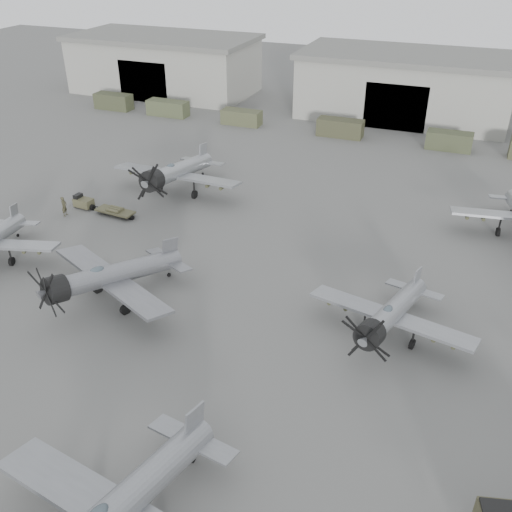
{
  "coord_description": "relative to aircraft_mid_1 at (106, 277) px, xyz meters",
  "views": [
    {
      "loc": [
        10.11,
        -20.45,
        23.83
      ],
      "look_at": [
        -3.21,
        13.47,
        2.5
      ],
      "focal_mm": 40.0,
      "sensor_mm": 36.0,
      "label": 1
    }
  ],
  "objects": [
    {
      "name": "support_truck_1",
      "position": [
        -18.91,
        42.74,
        -1.19
      ],
      "size": [
        5.92,
        2.2,
        2.13
      ],
      "primitive_type": "cube",
      "color": "#444B31",
      "rests_on": "ground"
    },
    {
      "name": "support_truck_4",
      "position": [
        19.72,
        42.74,
        -1.18
      ],
      "size": [
        5.4,
        2.2,
        2.16
      ],
      "primitive_type": "cube",
      "color": "#3C422B",
      "rests_on": "ground"
    },
    {
      "name": "tug_trailer",
      "position": [
        -10.07,
        12.62,
        -1.76
      ],
      "size": [
        6.68,
        1.83,
        1.33
      ],
      "rotation": [
        0.0,
        0.0,
        -0.09
      ],
      "color": "#48472F",
      "rests_on": "ground"
    },
    {
      "name": "support_truck_3",
      "position": [
        6.23,
        42.74,
        -1.15
      ],
      "size": [
        5.84,
        2.2,
        2.22
      ],
      "primitive_type": "cube",
      "color": "#3A3B26",
      "rests_on": "ground"
    },
    {
      "name": "support_truck_2",
      "position": [
        -7.52,
        42.74,
        -1.28
      ],
      "size": [
        5.39,
        2.2,
        1.96
      ],
      "primitive_type": "cube",
      "color": "#45492F",
      "rests_on": "ground"
    },
    {
      "name": "support_truck_0",
      "position": [
        -27.97,
        42.74,
        -1.13
      ],
      "size": [
        5.54,
        2.2,
        2.25
      ],
      "primitive_type": "cube",
      "color": "#393E28",
      "rests_on": "ground"
    },
    {
      "name": "hangar_left",
      "position": [
        -25.86,
        54.7,
        2.12
      ],
      "size": [
        29.0,
        14.8,
        8.7
      ],
      "color": "gray",
      "rests_on": "ground"
    },
    {
      "name": "ground_crew",
      "position": [
        -12.13,
        10.71,
        -1.31
      ],
      "size": [
        0.55,
        0.75,
        1.89
      ],
      "primitive_type": "imported",
      "rotation": [
        0.0,
        0.0,
        1.73
      ],
      "color": "#383624",
      "rests_on": "ground"
    },
    {
      "name": "aircraft_mid_1",
      "position": [
        0.0,
        0.0,
        0.0
      ],
      "size": [
        12.08,
        10.96,
        4.96
      ],
      "rotation": [
        0.0,
        0.0,
        -0.43
      ],
      "color": "gray",
      "rests_on": "ground"
    },
    {
      "name": "ground",
      "position": [
        12.14,
        -7.26,
        -2.26
      ],
      "size": [
        220.0,
        220.0,
        0.0
      ],
      "primitive_type": "plane",
      "color": "#535351",
      "rests_on": "ground"
    },
    {
      "name": "aircraft_far_0",
      "position": [
        -4.61,
        18.6,
        0.2
      ],
      "size": [
        13.45,
        12.1,
        5.39
      ],
      "rotation": [
        0.0,
        0.0,
        -0.03
      ],
      "color": "#94979C",
      "rests_on": "ground"
    },
    {
      "name": "hangar_center",
      "position": [
        12.14,
        54.7,
        2.12
      ],
      "size": [
        29.0,
        14.8,
        8.7
      ],
      "color": "gray",
      "rests_on": "ground"
    },
    {
      "name": "aircraft_mid_2",
      "position": [
        19.41,
        3.12,
        -0.23
      ],
      "size": [
        11.25,
        10.12,
        4.47
      ],
      "rotation": [
        0.0,
        0.0,
        -0.21
      ],
      "color": "gray",
      "rests_on": "ground"
    }
  ]
}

